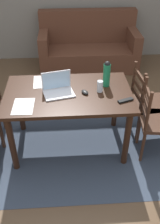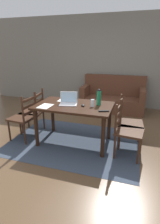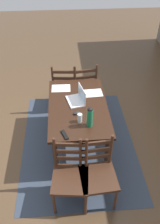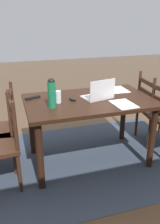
% 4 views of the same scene
% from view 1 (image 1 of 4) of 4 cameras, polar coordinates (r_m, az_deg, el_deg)
% --- Properties ---
extents(ground_plane, '(14.00, 14.00, 0.00)m').
position_cam_1_polar(ground_plane, '(3.34, -2.26, -6.99)').
color(ground_plane, brown).
extents(area_rug, '(2.48, 1.80, 0.01)m').
position_cam_1_polar(area_rug, '(3.34, -2.26, -6.96)').
color(area_rug, '#333D4C').
rests_on(area_rug, ground).
extents(dining_table, '(1.40, 0.86, 0.77)m').
position_cam_1_polar(dining_table, '(2.93, -2.56, 2.50)').
color(dining_table, black).
rests_on(dining_table, ground).
extents(chair_right_far, '(0.47, 0.47, 0.95)m').
position_cam_1_polar(chair_right_far, '(3.34, 14.70, 1.80)').
color(chair_right_far, '#3D2316').
rests_on(chair_right_far, ground).
extents(chair_right_near, '(0.49, 0.49, 0.95)m').
position_cam_1_polar(chair_right_near, '(3.08, 16.38, -1.73)').
color(chair_right_near, '#3D2316').
rests_on(chair_right_near, ground).
extents(couch, '(1.80, 0.80, 1.00)m').
position_cam_1_polar(couch, '(5.07, 1.82, 13.84)').
color(couch, '#512D1E').
rests_on(couch, ground).
extents(laptop, '(0.36, 0.29, 0.23)m').
position_cam_1_polar(laptop, '(2.85, -4.90, 5.32)').
color(laptop, silver).
rests_on(laptop, dining_table).
extents(water_bottle, '(0.08, 0.08, 0.30)m').
position_cam_1_polar(water_bottle, '(2.93, 5.87, 8.43)').
color(water_bottle, '#197247').
rests_on(water_bottle, dining_table).
extents(drinking_glass, '(0.06, 0.06, 0.13)m').
position_cam_1_polar(drinking_glass, '(2.86, 4.38, 5.67)').
color(drinking_glass, silver).
rests_on(drinking_glass, dining_table).
extents(computer_mouse, '(0.10, 0.12, 0.03)m').
position_cam_1_polar(computer_mouse, '(2.84, 1.07, 4.38)').
color(computer_mouse, black).
rests_on(computer_mouse, dining_table).
extents(tv_remote, '(0.17, 0.10, 0.02)m').
position_cam_1_polar(tv_remote, '(2.76, 9.94, 2.53)').
color(tv_remote, black).
rests_on(tv_remote, dining_table).
extents(paper_stack_left, '(0.22, 0.30, 0.00)m').
position_cam_1_polar(paper_stack_left, '(2.70, -12.31, 1.23)').
color(paper_stack_left, white).
rests_on(paper_stack_left, dining_table).
extents(paper_stack_right, '(0.22, 0.31, 0.00)m').
position_cam_1_polar(paper_stack_right, '(3.09, -8.19, 6.57)').
color(paper_stack_right, white).
rests_on(paper_stack_right, dining_table).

